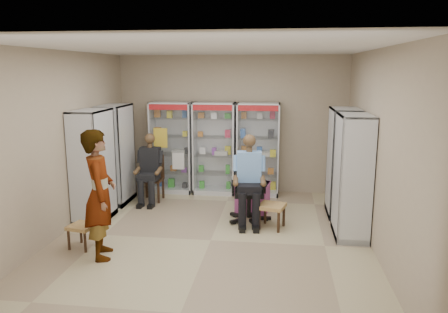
# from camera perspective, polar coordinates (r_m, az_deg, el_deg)

# --- Properties ---
(floor) EXTENTS (6.00, 6.00, 0.00)m
(floor) POSITION_cam_1_polar(r_m,az_deg,el_deg) (7.13, -1.75, -10.88)
(floor) COLOR tan
(floor) RESTS_ON ground
(room_shell) EXTENTS (5.02, 6.02, 3.01)m
(room_shell) POSITION_cam_1_polar(r_m,az_deg,el_deg) (6.64, -1.85, 5.06)
(room_shell) COLOR tan
(room_shell) RESTS_ON ground
(cabinet_back_left) EXTENTS (0.90, 0.50, 2.00)m
(cabinet_back_left) POSITION_cam_1_polar(r_m,az_deg,el_deg) (9.69, -6.83, 1.18)
(cabinet_back_left) COLOR #B1B2B8
(cabinet_back_left) RESTS_ON floor
(cabinet_back_mid) EXTENTS (0.90, 0.50, 2.00)m
(cabinet_back_mid) POSITION_cam_1_polar(r_m,az_deg,el_deg) (9.50, -1.27, 1.06)
(cabinet_back_mid) COLOR #B1B4B9
(cabinet_back_mid) RESTS_ON floor
(cabinet_back_right) EXTENTS (0.90, 0.50, 2.00)m
(cabinet_back_right) POSITION_cam_1_polar(r_m,az_deg,el_deg) (9.41, 4.46, 0.92)
(cabinet_back_right) COLOR #A3A5AA
(cabinet_back_right) RESTS_ON floor
(cabinet_right_far) EXTENTS (0.90, 0.50, 2.00)m
(cabinet_right_far) POSITION_cam_1_polar(r_m,az_deg,el_deg) (8.37, 15.27, -0.75)
(cabinet_right_far) COLOR #ACAEB4
(cabinet_right_far) RESTS_ON floor
(cabinet_right_near) EXTENTS (0.90, 0.50, 2.00)m
(cabinet_right_near) POSITION_cam_1_polar(r_m,az_deg,el_deg) (7.31, 16.41, -2.54)
(cabinet_right_near) COLOR #B6B9BE
(cabinet_right_near) RESTS_ON floor
(cabinet_left_far) EXTENTS (0.90, 0.50, 2.00)m
(cabinet_left_far) POSITION_cam_1_polar(r_m,az_deg,el_deg) (9.10, -13.95, 0.26)
(cabinet_left_far) COLOR silver
(cabinet_left_far) RESTS_ON floor
(cabinet_left_near) EXTENTS (0.90, 0.50, 2.00)m
(cabinet_left_near) POSITION_cam_1_polar(r_m,az_deg,el_deg) (8.11, -16.74, -1.22)
(cabinet_left_near) COLOR silver
(cabinet_left_near) RESTS_ON floor
(wooden_chair) EXTENTS (0.42, 0.42, 0.94)m
(wooden_chair) POSITION_cam_1_polar(r_m,az_deg,el_deg) (9.18, -9.38, -2.85)
(wooden_chair) COLOR black
(wooden_chair) RESTS_ON floor
(seated_customer) EXTENTS (0.44, 0.60, 1.34)m
(seated_customer) POSITION_cam_1_polar(r_m,az_deg,el_deg) (9.08, -9.51, -1.70)
(seated_customer) COLOR black
(seated_customer) RESTS_ON floor
(office_chair) EXTENTS (0.70, 0.70, 1.17)m
(office_chair) POSITION_cam_1_polar(r_m,az_deg,el_deg) (7.83, 3.29, -4.32)
(office_chair) COLOR black
(office_chair) RESTS_ON floor
(seated_shopkeeper) EXTENTS (0.55, 0.72, 1.49)m
(seated_shopkeeper) POSITION_cam_1_polar(r_m,az_deg,el_deg) (7.74, 3.27, -3.28)
(seated_shopkeeper) COLOR #6BAAD4
(seated_shopkeeper) RESTS_ON floor
(pink_trunk) EXTENTS (0.65, 0.63, 0.56)m
(pink_trunk) POSITION_cam_1_polar(r_m,az_deg,el_deg) (8.41, 3.77, -5.37)
(pink_trunk) COLOR #B7498B
(pink_trunk) RESTS_ON floor
(tea_glass) EXTENTS (0.07, 0.07, 0.11)m
(tea_glass) POSITION_cam_1_polar(r_m,az_deg,el_deg) (8.35, 3.96, -3.12)
(tea_glass) COLOR #5C2707
(tea_glass) RESTS_ON pink_trunk
(woven_stool_a) EXTENTS (0.52, 0.52, 0.42)m
(woven_stool_a) POSITION_cam_1_polar(r_m,az_deg,el_deg) (7.62, 6.25, -7.75)
(woven_stool_a) COLOR olive
(woven_stool_a) RESTS_ON floor
(woven_stool_b) EXTENTS (0.43, 0.43, 0.37)m
(woven_stool_b) POSITION_cam_1_polar(r_m,az_deg,el_deg) (7.13, -17.95, -9.85)
(woven_stool_b) COLOR #A98947
(woven_stool_b) RESTS_ON floor
(standing_man) EXTENTS (0.65, 0.80, 1.88)m
(standing_man) POSITION_cam_1_polar(r_m,az_deg,el_deg) (6.50, -15.92, -4.78)
(standing_man) COLOR gray
(standing_man) RESTS_ON floor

